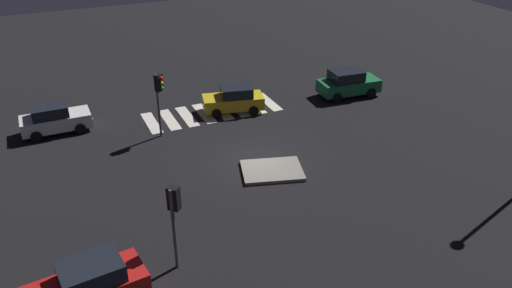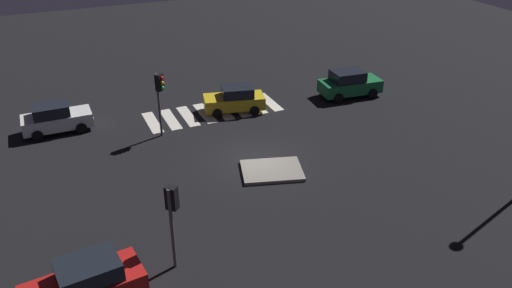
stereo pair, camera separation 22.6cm
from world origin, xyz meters
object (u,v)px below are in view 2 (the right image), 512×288
Objects in this scene: car_white at (56,118)px; car_red at (85,285)px; car_yellow at (235,99)px; traffic_island at (272,171)px; traffic_light_east at (160,90)px; car_green at (349,84)px; traffic_light_north at (172,207)px.

car_red is at bearing -91.00° from car_white.
traffic_island is at bearing 95.66° from car_yellow.
traffic_island is 0.88× the size of car_yellow.
traffic_light_east is at bearing -29.55° from car_white.
traffic_island is 11.49m from car_red.
car_green is (-19.06, 2.35, 0.05)m from car_white.
car_red is 1.08× the size of car_white.
traffic_light_north is (-3.52, -0.78, 1.84)m from car_red.
car_white is 19.21m from car_green.
car_red reaches higher than car_yellow.
car_white reaches higher than car_yellow.
car_red is at bearing 29.49° from traffic_island.
traffic_island is 0.90× the size of car_white.
car_green is (-9.29, -7.15, 0.82)m from traffic_island.
traffic_light_north is at bearing 72.88° from car_yellow.
traffic_light_north reaches higher than car_red.
car_yellow is 1.14× the size of traffic_light_north.
traffic_light_north is at bearing -137.77° from car_green.
traffic_light_north is at bearing -174.40° from car_red.
car_red is 15.14m from car_white.
traffic_light_north is (6.46, 4.87, 2.66)m from traffic_island.
traffic_light_east is at bearing -171.50° from car_green.
traffic_island is 1.01× the size of traffic_light_north.
traffic_light_north is at bearing -50.31° from traffic_light_east.
car_white is 0.92× the size of car_green.
car_green reaches higher than car_yellow.
traffic_island is 0.94× the size of traffic_light_east.
car_red is 4.05m from traffic_light_north.
car_red is 1.06× the size of car_yellow.
car_white is 0.97× the size of car_yellow.
car_green is 13.56m from traffic_light_east.
traffic_island is 13.65m from car_white.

